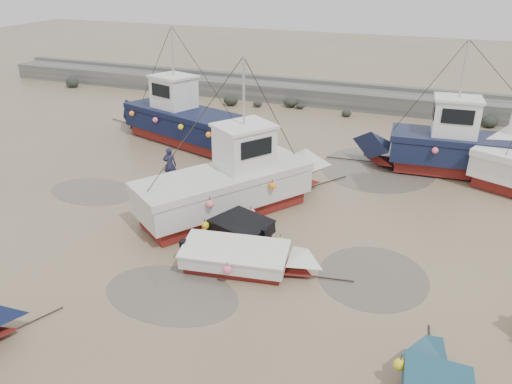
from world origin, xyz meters
The scene contains 12 objects.
ground centered at (0.00, 0.00, 0.00)m, with size 120.00×120.00×0.00m, color #8E795B.
seawall centered at (0.05, 21.99, 0.63)m, with size 60.00×4.92×1.50m.
puddle_a centered at (-2.01, -1.51, 0.00)m, with size 4.43×4.43×0.01m, color #585148.
puddle_b centered at (3.72, 1.70, 0.00)m, with size 3.61×3.61×0.01m, color #585148.
puddle_c centered at (-9.11, 3.85, 0.00)m, with size 4.14×4.14×0.01m, color #585148.
puddle_d centered at (2.40, 11.30, 0.00)m, with size 5.65×5.65×0.01m, color #585148.
dinghy_4 centered at (-2.17, 2.78, 0.55)m, with size 5.58×2.80×1.43m.
dinghy_5 centered at (-0.34, 0.59, 0.55)m, with size 5.80×2.36×1.43m.
cabin_boat_0 centered at (-8.85, 11.45, 1.31)m, with size 10.84×5.31×6.22m.
cabin_boat_1 centered at (-2.31, 4.51, 1.33)m, with size 6.90×9.19×6.22m.
cabin_boat_2 centered at (6.04, 12.15, 1.31)m, with size 10.94×3.52×6.22m.
person centered at (-6.41, 6.10, 0.00)m, with size 0.61×0.40×1.68m, color #1E213D.
Camera 1 is at (5.06, -12.44, 9.50)m, focal length 35.00 mm.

